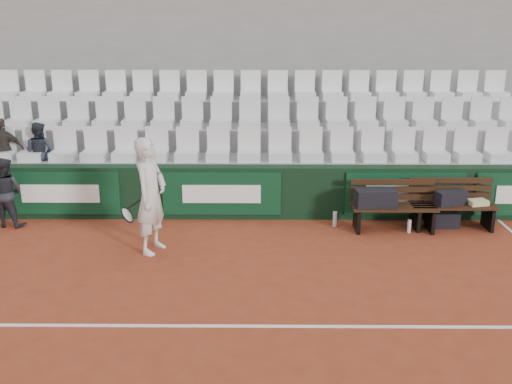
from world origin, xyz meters
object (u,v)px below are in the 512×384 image
Objects in this scene: bench_left at (393,218)px; sports_bag_right at (451,198)px; water_bottle_far at (409,226)px; spectator_b at (1,127)px; sports_bag_left at (376,198)px; sports_bag_ground at (445,219)px; ball_kid at (6,192)px; tennis_player at (151,196)px; bench_right at (452,216)px; water_bottle_near at (335,219)px; spectator_c at (37,129)px.

bench_left is 1.09m from sports_bag_right.
spectator_b reaches higher than water_bottle_far.
sports_bag_ground is at bearing 7.90° from sports_bag_left.
spectator_b reaches higher than ball_kid.
spectator_b is at bearing 146.54° from tennis_player.
spectator_b reaches higher than sports_bag_left.
bench_left is 0.79× the size of tennis_player.
sports_bag_left is at bearing 168.84° from water_bottle_far.
sports_bag_ground is at bearing 141.41° from bench_right.
ball_kid is (-7.95, 0.00, 0.50)m from sports_bag_ground.
sports_bag_right is 0.28× the size of tennis_player.
bench_right is at bearing 161.92° from spectator_b.
tennis_player is 1.48× the size of ball_kid.
bench_left reaches higher than sports_bag_ground.
bench_right is at bearing -15.70° from sports_bag_right.
ball_kid reaches higher than bench_right.
sports_bag_ground is at bearing 12.63° from tennis_player.
spectator_b is at bearing 171.14° from water_bottle_near.
water_bottle_far is 4.54m from tennis_player.
bench_left is 1.08m from bench_right.
sports_bag_left is 7.19m from spectator_b.
sports_bag_right is at bearing -56.54° from sports_bag_ground.
tennis_player is (-4.12, -0.96, 0.72)m from bench_left.
bench_left is 3.22× the size of sports_bag_ground.
sports_bag_ground is 8.53m from spectator_b.
sports_bag_left is 3.00× the size of water_bottle_far.
ball_kid is (-7.23, 0.31, 0.52)m from water_bottle_far.
spectator_b is at bearing 170.35° from water_bottle_far.
sports_bag_right is at bearing 17.54° from water_bottle_far.
ball_kid is (-7.99, 0.06, 0.06)m from sports_bag_right.
sports_bag_left is 6.63m from ball_kid.
bench_right is 0.85m from water_bottle_far.
spectator_b is (-7.61, 1.29, 1.51)m from water_bottle_far.
water_bottle_near is 0.22× the size of spectator_b.
water_bottle_far is 7.25m from ball_kid.
ball_kid is (-5.95, -0.00, 0.50)m from water_bottle_near.
sports_bag_left is at bearing 14.25° from tennis_player.
bench_right is 1.18× the size of ball_kid.
bench_right is at bearing -2.22° from water_bottle_near.
sports_bag_right is at bearing 6.64° from bench_left.
ball_kid is 1.45m from spectator_b.
bench_right is 0.35m from sports_bag_right.
spectator_c is (0.69, 0.00, -0.04)m from spectator_b.
sports_bag_left is at bearing -171.14° from ball_kid.
bench_right reaches higher than water_bottle_near.
water_bottle_far is (0.26, -0.12, -0.10)m from bench_left.
sports_bag_left is at bearing -179.33° from bench_left.
bench_right is 3.22× the size of sports_bag_ground.
spectator_b is (-8.38, 1.05, 1.05)m from sports_bag_right.
bench_left is at bearing -10.32° from water_bottle_near.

